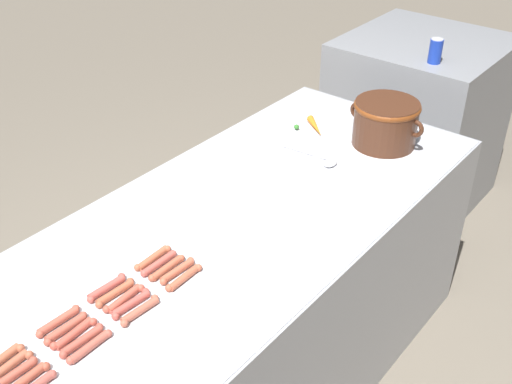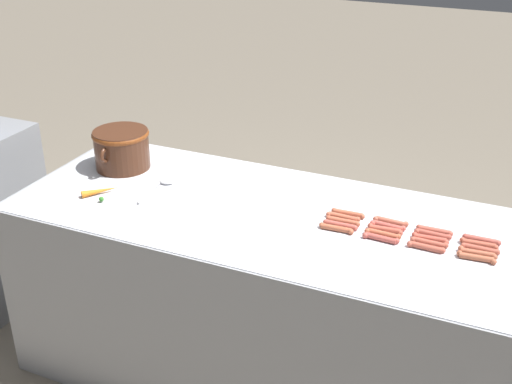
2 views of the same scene
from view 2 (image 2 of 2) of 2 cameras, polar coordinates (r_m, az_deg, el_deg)
ground_plane at (r=3.38m, az=0.63°, el=-15.24°), size 20.00×20.00×0.00m
griddle_counter at (r=3.10m, az=0.67°, el=-9.00°), size 0.94×2.24×0.90m
hot_dog_0 at (r=2.65m, az=18.48°, el=-5.39°), size 0.03×0.15×0.02m
hot_dog_1 at (r=2.66m, az=14.46°, el=-4.63°), size 0.03×0.15×0.02m
hot_dog_2 at (r=2.69m, az=10.72°, el=-3.94°), size 0.03×0.15×0.02m
hot_dog_3 at (r=2.73m, az=6.94°, el=-3.14°), size 0.03×0.15×0.02m
hot_dog_4 at (r=2.68m, az=18.57°, el=-5.01°), size 0.03×0.15×0.02m
hot_dog_5 at (r=2.70m, az=14.70°, el=-4.25°), size 0.03×0.15×0.02m
hot_dog_6 at (r=2.72m, az=10.88°, el=-3.57°), size 0.03×0.15×0.02m
hot_dog_7 at (r=2.76m, az=7.28°, el=-2.84°), size 0.02×0.15×0.02m
hot_dog_8 at (r=2.71m, az=18.77°, el=-4.67°), size 0.03×0.15×0.02m
hot_dog_9 at (r=2.73m, az=14.79°, el=-3.90°), size 0.03×0.15×0.02m
hot_dog_10 at (r=2.75m, az=11.08°, el=-3.18°), size 0.03×0.15×0.02m
hot_dog_11 at (r=2.79m, az=7.50°, el=-2.51°), size 0.03×0.15×0.02m
hot_dog_12 at (r=2.75m, az=18.68°, el=-4.26°), size 0.03×0.15×0.02m
hot_dog_13 at (r=2.76m, az=15.00°, el=-3.54°), size 0.03×0.15×0.02m
hot_dog_14 at (r=2.78m, az=11.29°, el=-2.88°), size 0.03×0.15×0.02m
hot_dog_15 at (r=2.82m, az=7.52°, el=-2.15°), size 0.03×0.15×0.02m
hot_dog_16 at (r=2.78m, az=18.89°, el=-3.91°), size 0.03×0.15×0.02m
hot_dog_17 at (r=2.79m, az=15.14°, el=-3.22°), size 0.03×0.15×0.02m
hot_dog_18 at (r=2.82m, az=11.54°, el=-2.52°), size 0.03×0.15×0.02m
hot_dog_19 at (r=2.85m, az=7.94°, el=-1.84°), size 0.03×0.15×0.02m
bean_pot at (r=3.31m, az=-11.52°, el=3.84°), size 0.35×0.28×0.19m
serving_spoon at (r=3.11m, az=-8.24°, el=0.56°), size 0.27×0.07×0.02m
carrot at (r=3.09m, az=-13.28°, el=0.05°), size 0.15×0.13×0.03m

